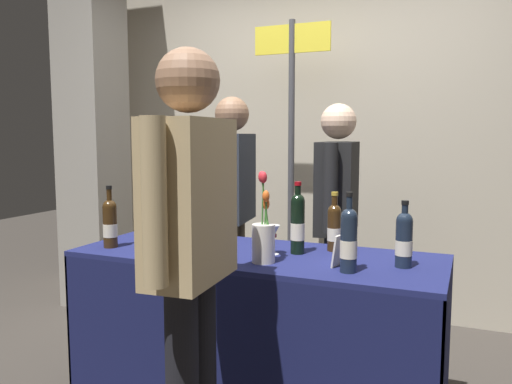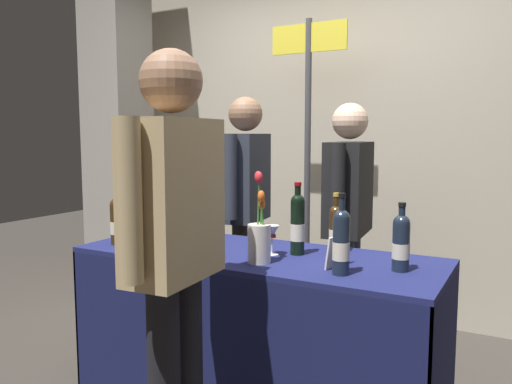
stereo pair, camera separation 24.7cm
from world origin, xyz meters
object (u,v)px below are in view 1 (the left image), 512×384
Objects in this scene: featured_wine_bottle at (404,239)px; display_bottle_0 at (334,226)px; tasting_table at (256,301)px; flower_vase at (264,237)px; wine_glass_near_vendor at (273,233)px; taster_foreground_right at (190,235)px; booth_signpost at (291,137)px; concrete_pillar at (91,98)px; vendor_presenter at (232,197)px.

display_bottle_0 reaches higher than featured_wine_bottle.
display_bottle_0 is (-0.36, 0.20, -0.00)m from featured_wine_bottle.
flower_vase reaches higher than tasting_table.
wine_glass_near_vendor is 0.70m from taster_foreground_right.
tasting_table is 0.84× the size of booth_signpost.
vendor_presenter is (1.34, -0.26, -0.69)m from concrete_pillar.
booth_signpost is (0.26, 0.40, 0.38)m from vendor_presenter.
flower_vase reaches higher than featured_wine_bottle.
flower_vase is at bearing -30.64° from concrete_pillar.
tasting_table is at bearing -28.27° from concrete_pillar.
flower_vase is 0.25× the size of taster_foreground_right.
booth_signpost is at bearing 104.83° from wine_glass_near_vendor.
taster_foreground_right reaches higher than featured_wine_bottle.
featured_wine_bottle is 0.62m from flower_vase.
display_bottle_0 is at bearing -19.94° from concrete_pillar.
concrete_pillar is 1.98× the size of taster_foreground_right.
concrete_pillar is 2.35m from flower_vase.
concrete_pillar reaches higher than taster_foreground_right.
vendor_presenter is at bearing 148.39° from featured_wine_bottle.
featured_wine_bottle is at bearing -21.23° from concrete_pillar.
concrete_pillar reaches higher than tasting_table.
taster_foreground_right reaches higher than vendor_presenter.
taster_foreground_right is at bearing -98.12° from flower_vase.
flower_vase is (0.02, -0.17, 0.01)m from wine_glass_near_vendor.
featured_wine_bottle is at bearing -0.07° from tasting_table.
display_bottle_0 is 0.71× the size of flower_vase.
tasting_table is at bearing 25.08° from vendor_presenter.
featured_wine_bottle is 0.96m from taster_foreground_right.
booth_signpost is at bearing 3.61° from taster_foreground_right.
featured_wine_bottle is 2.04× the size of wine_glass_near_vendor.
concrete_pillar is 11.20× the size of featured_wine_bottle.
vendor_presenter is 1.49m from taster_foreground_right.
booth_signpost is at bearing 103.75° from flower_vase.
featured_wine_bottle reaches higher than wine_glass_near_vendor.
featured_wine_bottle is (2.51, -0.98, -0.74)m from concrete_pillar.
featured_wine_bottle is at bearing -28.50° from display_bottle_0.
vendor_presenter is 0.62m from booth_signpost.
tasting_table is 0.96m from vendor_presenter.
flower_vase reaches higher than display_bottle_0.
tasting_table is at bearing 123.10° from flower_vase.
featured_wine_bottle is 0.14× the size of booth_signpost.
flower_vase is at bearing -164.91° from featured_wine_bottle.
booth_signpost is at bearing 138.90° from vendor_presenter.
tasting_table is 6.09× the size of featured_wine_bottle.
display_bottle_0 is 0.32m from wine_glass_near_vendor.
booth_signpost reaches higher than vendor_presenter.
wine_glass_near_vendor is (-0.25, -0.19, -0.02)m from display_bottle_0.
taster_foreground_right is (0.03, -0.68, 0.46)m from tasting_table.
flower_vase is 0.54m from taster_foreground_right.
vendor_presenter is 0.96× the size of taster_foreground_right.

